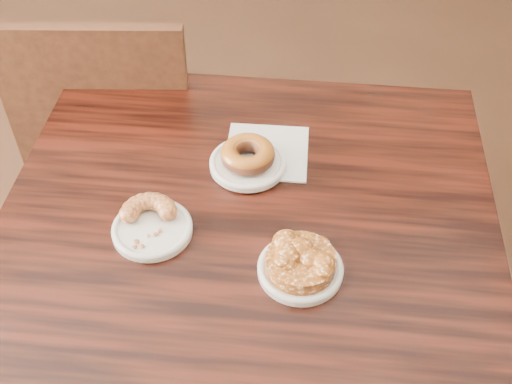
{
  "coord_description": "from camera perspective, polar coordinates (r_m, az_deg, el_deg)",
  "views": [
    {
      "loc": [
        -0.05,
        -0.91,
        1.62
      ],
      "look_at": [
        0.01,
        -0.11,
        0.8
      ],
      "focal_mm": 45.0,
      "sensor_mm": 36.0,
      "label": 1
    }
  ],
  "objects": [
    {
      "name": "plate_fritter",
      "position": [
        1.09,
        3.95,
        -6.88
      ],
      "size": [
        0.14,
        0.14,
        0.01
      ],
      "primitive_type": "cylinder",
      "color": "white",
      "rests_on": "cafe_table"
    },
    {
      "name": "plate_cruller",
      "position": [
        1.16,
        -9.2,
        -3.31
      ],
      "size": [
        0.14,
        0.14,
        0.01
      ],
      "primitive_type": "cylinder",
      "color": "white",
      "rests_on": "cafe_table"
    },
    {
      "name": "chair_far",
      "position": [
        1.85,
        -11.51,
        5.3
      ],
      "size": [
        0.51,
        0.51,
        0.9
      ],
      "primitive_type": null,
      "rotation": [
        0.0,
        0.0,
        3.05
      ],
      "color": "black",
      "rests_on": "floor"
    },
    {
      "name": "cafe_table",
      "position": [
        1.46,
        -0.74,
        -12.87
      ],
      "size": [
        1.06,
        1.06,
        0.75
      ],
      "primitive_type": "cube",
      "rotation": [
        0.0,
        0.0,
        -0.19
      ],
      "color": "black",
      "rests_on": "floor"
    },
    {
      "name": "cruller_fragment",
      "position": [
        1.14,
        -9.33,
        -2.58
      ],
      "size": [
        0.12,
        0.12,
        0.03
      ],
      "primitive_type": null,
      "color": "brown",
      "rests_on": "plate_cruller"
    },
    {
      "name": "napkin",
      "position": [
        1.29,
        0.97,
        3.6
      ],
      "size": [
        0.19,
        0.19,
        0.0
      ],
      "primitive_type": "cube",
      "rotation": [
        0.0,
        0.0,
        -0.17
      ],
      "color": "silver",
      "rests_on": "cafe_table"
    },
    {
      "name": "apple_fritter",
      "position": [
        1.07,
        4.02,
        -6.05
      ],
      "size": [
        0.16,
        0.16,
        0.04
      ],
      "primitive_type": null,
      "color": "#4F2408",
      "rests_on": "plate_fritter"
    },
    {
      "name": "plate_donut",
      "position": [
        1.25,
        -0.73,
        2.52
      ],
      "size": [
        0.15,
        0.15,
        0.01
      ],
      "primitive_type": "cylinder",
      "color": "white",
      "rests_on": "napkin"
    },
    {
      "name": "glazed_donut",
      "position": [
        1.24,
        -0.74,
        3.36
      ],
      "size": [
        0.11,
        0.11,
        0.04
      ],
      "primitive_type": "torus",
      "color": "#935915",
      "rests_on": "plate_donut"
    },
    {
      "name": "floor",
      "position": [
        1.85,
        -0.68,
        -15.13
      ],
      "size": [
        5.0,
        5.0,
        0.0
      ],
      "primitive_type": "plane",
      "color": "black",
      "rests_on": "ground"
    }
  ]
}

